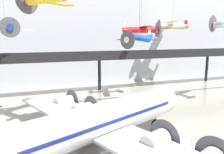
# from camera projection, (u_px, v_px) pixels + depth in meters

# --- Properties ---
(ground_plane) EXTENTS (260.00, 260.00, 0.00)m
(ground_plane) POSITION_uv_depth(u_px,v_px,m) (172.00, 147.00, 23.81)
(ground_plane) COLOR gray
(hangar_back_wall) EXTENTS (140.00, 3.00, 28.58)m
(hangar_back_wall) POSITION_uv_depth(u_px,v_px,m) (89.00, 27.00, 55.21)
(hangar_back_wall) COLOR silver
(hangar_back_wall) RESTS_ON ground
(mezzanine_walkway) EXTENTS (110.00, 3.20, 9.00)m
(mezzanine_walkway) POSITION_uv_depth(u_px,v_px,m) (101.00, 58.00, 47.22)
(mezzanine_walkway) COLOR black
(mezzanine_walkway) RESTS_ON ground
(airliner_silver_main) EXTENTS (25.54, 29.91, 10.37)m
(airliner_silver_main) POSITION_uv_depth(u_px,v_px,m) (95.00, 123.00, 21.41)
(airliner_silver_main) COLOR silver
(airliner_silver_main) RESTS_ON ground
(suspended_plane_white_twin) EXTENTS (9.05, 7.63, 10.87)m
(suspended_plane_white_twin) POSITION_uv_depth(u_px,v_px,m) (5.00, 28.00, 37.43)
(suspended_plane_white_twin) COLOR silver
(suspended_plane_cream_biplane) EXTENTS (8.14, 9.77, 9.95)m
(suspended_plane_cream_biplane) POSITION_uv_depth(u_px,v_px,m) (172.00, 26.00, 55.47)
(suspended_plane_cream_biplane) COLOR beige
(suspended_plane_blue_trainer) EXTENTS (5.43, 6.15, 12.17)m
(suspended_plane_blue_trainer) POSITION_uv_depth(u_px,v_px,m) (139.00, 38.00, 28.17)
(suspended_plane_blue_trainer) COLOR #1E4CAD
(suspended_plane_red_highwing) EXTENTS (7.29, 8.79, 11.04)m
(suspended_plane_red_highwing) POSITION_uv_depth(u_px,v_px,m) (141.00, 30.00, 42.00)
(suspended_plane_red_highwing) COLOR red
(stanchion_barrier) EXTENTS (0.36, 0.36, 1.08)m
(stanchion_barrier) POSITION_uv_depth(u_px,v_px,m) (191.00, 145.00, 23.74)
(stanchion_barrier) COLOR #B2B5BA
(stanchion_barrier) RESTS_ON ground
(info_sign_pedestal) EXTENTS (0.34, 0.73, 1.24)m
(info_sign_pedestal) POSITION_uv_depth(u_px,v_px,m) (215.00, 142.00, 23.96)
(info_sign_pedestal) COLOR #4C4C51
(info_sign_pedestal) RESTS_ON ground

